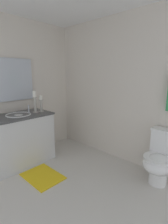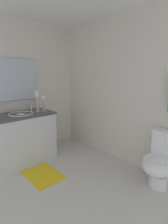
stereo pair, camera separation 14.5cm
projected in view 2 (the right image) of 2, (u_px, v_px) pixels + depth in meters
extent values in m
cube|color=beige|center=(68.00, 199.00, 2.13)|extent=(3.20, 2.69, 0.02)
cube|color=silver|center=(132.00, 92.00, 2.76)|extent=(3.20, 0.04, 2.45)
cube|color=silver|center=(10.00, 90.00, 3.00)|extent=(0.04, 2.69, 2.45)
cube|color=silver|center=(23.00, 139.00, 2.96)|extent=(0.55, 1.01, 0.82)
cube|color=#4C4C4C|center=(21.00, 115.00, 2.87)|extent=(0.58, 1.04, 0.03)
ellipsoid|color=white|center=(21.00, 117.00, 2.88)|extent=(0.38, 0.30, 0.11)
torus|color=white|center=(21.00, 114.00, 2.86)|extent=(0.40, 0.40, 0.02)
cylinder|color=silver|center=(31.00, 108.00, 2.98)|extent=(0.02, 0.02, 0.14)
cube|color=silver|center=(12.00, 80.00, 2.94)|extent=(0.02, 0.89, 0.72)
cylinder|color=#B7B2A5|center=(44.00, 111.00, 3.09)|extent=(0.09, 0.09, 0.01)
cylinder|color=#B7B2A5|center=(44.00, 105.00, 3.07)|extent=(0.04, 0.04, 0.20)
cylinder|color=#B7B2A5|center=(43.00, 100.00, 3.05)|extent=(0.08, 0.08, 0.01)
cylinder|color=white|center=(43.00, 97.00, 3.04)|extent=(0.06, 0.06, 0.07)
cylinder|color=#B7B2A5|center=(38.00, 112.00, 3.03)|extent=(0.09, 0.09, 0.01)
cylinder|color=#B7B2A5|center=(38.00, 105.00, 3.00)|extent=(0.04, 0.04, 0.26)
cylinder|color=#B7B2A5|center=(37.00, 97.00, 2.97)|extent=(0.08, 0.08, 0.01)
cylinder|color=white|center=(37.00, 94.00, 2.96)|extent=(0.06, 0.06, 0.10)
cylinder|color=white|center=(158.00, 180.00, 2.34)|extent=(0.24, 0.24, 0.18)
ellipsoid|color=white|center=(158.00, 166.00, 2.25)|extent=(0.38, 0.46, 0.24)
cylinder|color=white|center=(159.00, 161.00, 2.24)|extent=(0.39, 0.39, 0.03)
cube|color=white|center=(167.00, 144.00, 2.35)|extent=(0.36, 0.17, 0.32)
cube|color=white|center=(168.00, 132.00, 2.31)|extent=(0.38, 0.19, 0.03)
cube|color=yellow|center=(43.00, 175.00, 2.60)|extent=(0.60, 0.44, 0.02)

